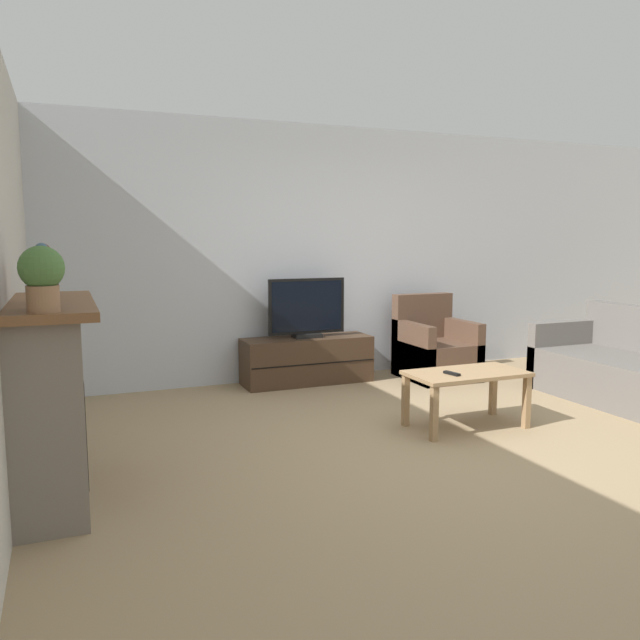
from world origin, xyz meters
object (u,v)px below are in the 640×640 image
at_px(fireplace, 49,398).
at_px(potted_plant, 42,275).
at_px(mantel_vase_left, 43,278).
at_px(remote, 452,373).
at_px(tv_stand, 307,360).
at_px(mantel_vase_centre_left, 45,276).
at_px(armchair, 435,351).
at_px(coffee_table, 466,380).
at_px(tv, 307,310).

bearing_deg(fireplace, potted_plant, -88.35).
distance_m(mantel_vase_left, remote, 3.03).
bearing_deg(tv_stand, mantel_vase_centre_left, -137.58).
height_order(armchair, coffee_table, armchair).
xyz_separation_m(fireplace, mantel_vase_centre_left, (0.02, -0.10, 0.72)).
distance_m(fireplace, mantel_vase_left, 0.83).
bearing_deg(potted_plant, fireplace, 91.65).
bearing_deg(potted_plant, armchair, 32.30).
distance_m(tv, armchair, 1.49).
distance_m(tv, coffee_table, 2.06).
relative_size(tv, coffee_table, 0.88).
height_order(fireplace, coffee_table, fireplace).
bearing_deg(coffee_table, tv, 107.87).
height_order(mantel_vase_centre_left, potted_plant, mantel_vase_centre_left).
bearing_deg(tv_stand, fireplace, -139.15).
bearing_deg(mantel_vase_left, remote, 10.61).
xyz_separation_m(potted_plant, armchair, (3.79, 2.40, -1.04)).
height_order(tv, armchair, tv).
distance_m(mantel_vase_centre_left, coffee_table, 3.18).
height_order(mantel_vase_left, tv_stand, mantel_vase_left).
distance_m(tv_stand, remote, 2.04).
xyz_separation_m(tv, coffee_table, (0.62, -1.93, -0.38)).
relative_size(coffee_table, remote, 6.08).
xyz_separation_m(armchair, remote, (-0.93, -1.69, 0.17)).
bearing_deg(mantel_vase_left, armchair, 30.40).
xyz_separation_m(fireplace, tv, (2.43, 2.10, 0.19)).
height_order(tv, coffee_table, tv).
bearing_deg(mantel_vase_left, fireplace, 92.34).
height_order(tv_stand, tv, tv).
bearing_deg(tv, coffee_table, -72.13).
distance_m(mantel_vase_centre_left, remote, 2.99).
relative_size(fireplace, armchair, 1.54).
bearing_deg(mantel_vase_centre_left, armchair, 26.79).
bearing_deg(tv_stand, potted_plant, -131.92).
distance_m(fireplace, remote, 2.88).
bearing_deg(coffee_table, tv_stand, 107.85).
bearing_deg(fireplace, tv, 40.82).
relative_size(fireplace, mantel_vase_left, 4.10).
relative_size(mantel_vase_centre_left, tv, 0.40).
relative_size(tv_stand, tv, 1.63).
relative_size(tv_stand, coffee_table, 1.44).
height_order(fireplace, armchair, fireplace).
relative_size(mantel_vase_left, tv, 0.40).
bearing_deg(remote, potted_plant, -178.47).
height_order(mantel_vase_centre_left, tv_stand, mantel_vase_centre_left).
bearing_deg(mantel_vase_centre_left, tv_stand, 42.42).
bearing_deg(fireplace, armchair, 25.43).
relative_size(tv_stand, remote, 8.74).
bearing_deg(tv_stand, remote, -77.27).
relative_size(tv, armchair, 0.93).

